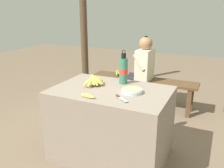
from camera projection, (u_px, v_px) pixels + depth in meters
The scene contains 11 objects.
ground_plane at pixel (111, 154), 2.56m from camera, with size 12.00×12.00×0.00m, color #75604C.
market_counter at pixel (111, 123), 2.44m from camera, with size 1.15×0.76×0.73m.
banana_bunch_ripe at pixel (94, 80), 2.44m from camera, with size 0.17×0.27×0.12m.
serving_bowl at pixel (132, 91), 2.23m from camera, with size 0.20×0.20×0.04m.
water_bottle at pixel (123, 70), 2.47m from camera, with size 0.09×0.09×0.36m.
loose_banana_front at pixel (88, 96), 2.11m from camera, with size 0.16×0.06×0.04m.
knife at pixel (120, 97), 2.10m from camera, with size 0.16×0.13×0.02m.
wooden_bench at pixel (143, 83), 3.69m from camera, with size 1.64×0.32×0.45m.
seated_vendor at pixel (142, 66), 3.58m from camera, with size 0.41×0.39×1.11m.
banana_bunch_green at pixel (118, 72), 3.82m from camera, with size 0.14×0.22×0.10m.
support_post_near at pixel (84, 21), 4.20m from camera, with size 0.12×0.12×2.53m.
Camera 1 is at (0.95, -1.98, 1.51)m, focal length 38.00 mm.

